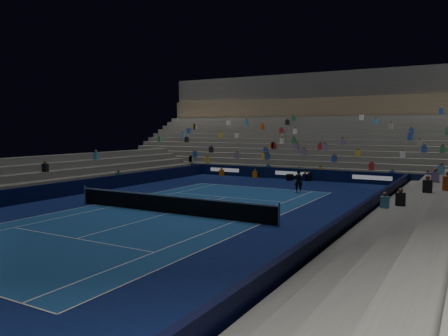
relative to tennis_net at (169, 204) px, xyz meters
name	(u,v)px	position (x,y,z in m)	size (l,w,h in m)	color
ground	(169,213)	(0.00, 0.00, -0.50)	(90.00, 90.00, 0.00)	#0D1A51
court_surface	(169,213)	(0.00, 0.00, -0.50)	(10.97, 23.77, 0.01)	navy
sponsor_barrier_far	(292,174)	(0.00, 18.50, 0.00)	(44.00, 0.25, 1.00)	black
sponsor_barrier_east	(350,223)	(9.70, 0.00, 0.00)	(0.25, 37.00, 1.00)	black
sponsor_barrier_west	(49,191)	(-9.70, 0.00, 0.00)	(0.25, 37.00, 1.00)	black
grandstand_main	(324,140)	(0.00, 27.90, 2.87)	(44.00, 15.20, 11.20)	slate
grandstand_east	(439,222)	(13.17, 0.00, 0.41)	(5.00, 37.00, 2.50)	slate
grandstand_west	(15,182)	(-13.17, 0.00, 0.41)	(5.00, 37.00, 2.50)	slate
tennis_net	(169,204)	(0.00, 0.00, 0.00)	(12.90, 0.10, 1.10)	#B2B2B7
tennis_player	(298,181)	(3.39, 10.83, 0.32)	(0.60, 0.40, 1.66)	black
broadcast_camera	(290,177)	(0.12, 17.55, -0.21)	(0.55, 0.93, 0.57)	black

